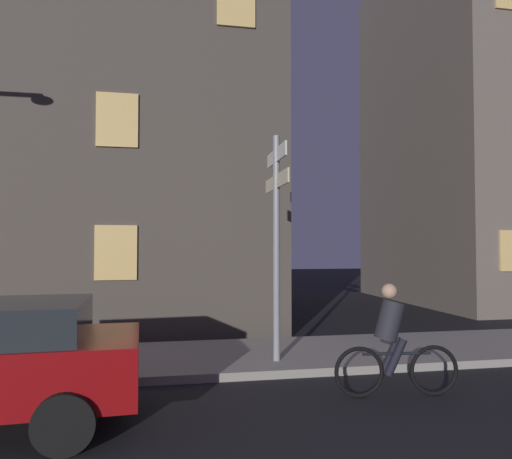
# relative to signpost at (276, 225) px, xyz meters

# --- Properties ---
(sidewalk_kerb) EXTENTS (40.00, 2.69, 0.14)m
(sidewalk_kerb) POSITION_rel_signpost_xyz_m (-0.24, 0.68, -2.44)
(sidewalk_kerb) COLOR gray
(sidewalk_kerb) RESTS_ON ground_plane
(signpost) EXTENTS (0.12, 1.71, 3.97)m
(signpost) POSITION_rel_signpost_xyz_m (0.00, 0.00, 0.00)
(signpost) COLOR gray
(signpost) RESTS_ON sidewalk_kerb
(cyclist) EXTENTS (1.82, 0.36, 1.61)m
(cyclist) POSITION_rel_signpost_xyz_m (1.28, -1.83, -1.76)
(cyclist) COLOR black
(cyclist) RESTS_ON ground_plane
(building_left_block) EXTENTS (13.23, 9.03, 14.70)m
(building_left_block) POSITION_rel_signpost_xyz_m (-5.64, 7.11, 4.84)
(building_left_block) COLOR #4C443D
(building_left_block) RESTS_ON ground_plane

